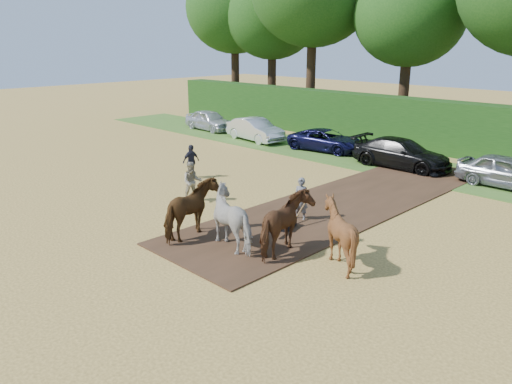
{
  "coord_description": "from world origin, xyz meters",
  "views": [
    {
      "loc": [
        12.47,
        -9.27,
        6.31
      ],
      "look_at": [
        1.08,
        2.08,
        1.4
      ],
      "focal_mm": 35.0,
      "sensor_mm": 36.0,
      "label": 1
    }
  ],
  "objects_px": {
    "spectator_far": "(191,161)",
    "parked_cars": "(453,162)",
    "spectator_near": "(192,182)",
    "plough_team": "(263,221)"
  },
  "relations": [
    {
      "from": "spectator_near",
      "to": "plough_team",
      "type": "height_order",
      "value": "plough_team"
    },
    {
      "from": "spectator_far",
      "to": "parked_cars",
      "type": "height_order",
      "value": "spectator_far"
    },
    {
      "from": "spectator_near",
      "to": "plough_team",
      "type": "bearing_deg",
      "value": -72.04
    },
    {
      "from": "plough_team",
      "to": "spectator_near",
      "type": "bearing_deg",
      "value": 164.87
    },
    {
      "from": "spectator_near",
      "to": "parked_cars",
      "type": "height_order",
      "value": "spectator_near"
    },
    {
      "from": "plough_team",
      "to": "spectator_far",
      "type": "bearing_deg",
      "value": 156.12
    },
    {
      "from": "spectator_far",
      "to": "plough_team",
      "type": "distance_m",
      "value": 9.16
    },
    {
      "from": "spectator_near",
      "to": "spectator_far",
      "type": "relative_size",
      "value": 1.03
    },
    {
      "from": "spectator_near",
      "to": "parked_cars",
      "type": "distance_m",
      "value": 12.66
    },
    {
      "from": "spectator_near",
      "to": "spectator_far",
      "type": "xyz_separation_m",
      "value": [
        -2.96,
        2.24,
        -0.03
      ]
    }
  ]
}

